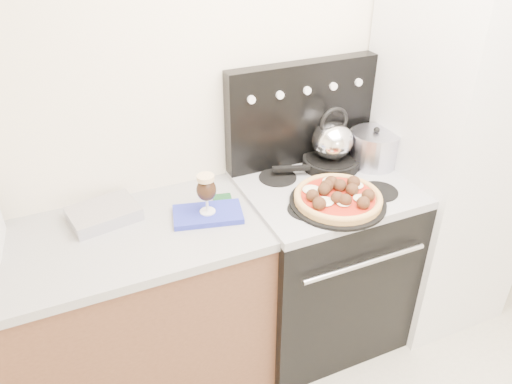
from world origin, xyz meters
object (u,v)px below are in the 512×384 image
skillet (331,162)px  beer_glass (207,194)px  base_cabinet (100,328)px  stove_body (320,265)px  oven_mitt (208,214)px  stock_pot (374,149)px  pizza_pan (337,202)px  pizza (338,196)px  fridge (449,153)px  tea_kettle (333,138)px

skillet → beer_glass: bearing=-168.5°
base_cabinet → beer_glass: 0.79m
stove_body → beer_glass: beer_glass is taller
oven_mitt → stock_pot: stock_pot is taller
base_cabinet → pizza_pan: size_ratio=3.44×
oven_mitt → pizza_pan: 0.57m
stove_body → pizza: bearing=-104.1°
pizza_pan → stove_body: bearing=75.9°
base_cabinet → pizza_pan: bearing=-9.8°
stove_body → skillet: (0.10, 0.14, 0.50)m
oven_mitt → beer_glass: 0.10m
beer_glass → skillet: beer_glass is taller
fridge → pizza: 0.75m
fridge → beer_glass: 1.28m
fridge → oven_mitt: size_ratio=6.53×
base_cabinet → beer_glass: bearing=-2.4°
pizza → oven_mitt: bearing=163.5°
base_cabinet → beer_glass: (0.52, -0.02, 0.59)m
fridge → pizza_pan: 0.75m
fridge → stock_pot: (-0.39, 0.11, 0.05)m
pizza → skillet: size_ratio=1.38×
base_cabinet → stove_body: stove_body is taller
base_cabinet → skillet: bearing=5.6°
stove_body → tea_kettle: size_ratio=4.00×
stove_body → base_cabinet: bearing=178.7°
tea_kettle → base_cabinet: bearing=-159.2°
fridge → pizza: (-0.74, -0.13, 0.01)m
stock_pot → beer_glass: bearing=-175.0°
base_cabinet → oven_mitt: 0.71m
pizza_pan → skillet: (0.14, 0.30, 0.02)m
stove_body → stock_pot: 0.65m
fridge → beer_glass: fridge is taller
stove_body → oven_mitt: oven_mitt is taller
skillet → tea_kettle: (-0.00, 0.00, 0.13)m
base_cabinet → fridge: fridge is taller
beer_glass → tea_kettle: tea_kettle is taller
oven_mitt → pizza: 0.57m
fridge → pizza_pan: fridge is taller
pizza → skillet: (0.14, 0.30, -0.02)m
fridge → tea_kettle: 0.63m
oven_mitt → tea_kettle: size_ratio=1.32×
fridge → tea_kettle: fridge is taller
fridge → oven_mitt: (-1.28, 0.03, -0.04)m
pizza_pan → beer_glass: bearing=163.5°
stove_body → beer_glass: 0.82m
base_cabinet → oven_mitt: oven_mitt is taller
base_cabinet → skillet: 1.32m
skillet → stock_pot: size_ratio=1.22×
oven_mitt → pizza: bearing=-16.5°
base_cabinet → pizza_pan: 1.19m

